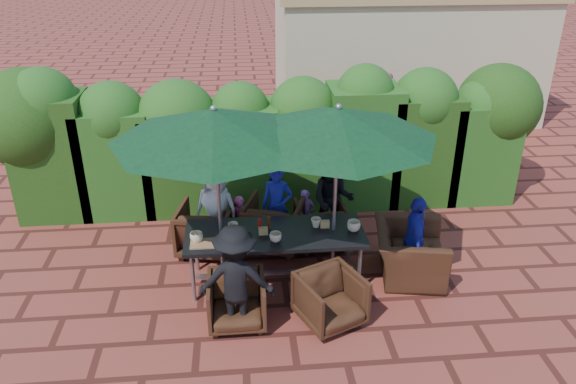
{
  "coord_description": "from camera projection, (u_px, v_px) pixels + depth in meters",
  "views": [
    {
      "loc": [
        -0.53,
        -6.3,
        4.43
      ],
      "look_at": [
        0.09,
        0.4,
        1.13
      ],
      "focal_mm": 35.0,
      "sensor_mm": 36.0,
      "label": 1
    }
  ],
  "objects": [
    {
      "name": "chair_near_right",
      "position": [
        331.0,
        297.0,
        6.69
      ],
      "size": [
        0.9,
        0.88,
        0.72
      ],
      "primitive_type": "imported",
      "rotation": [
        0.0,
        0.0,
        0.42
      ],
      "color": "black",
      "rests_on": "ground"
    },
    {
      "name": "cup_e",
      "position": [
        354.0,
        226.0,
        7.29
      ],
      "size": [
        0.18,
        0.18,
        0.14
      ],
      "primitive_type": "imported",
      "color": "beige",
      "rests_on": "dining_table"
    },
    {
      "name": "chair_far_left",
      "position": [
        206.0,
        227.0,
        8.12
      ],
      "size": [
        0.9,
        0.86,
        0.8
      ],
      "primitive_type": "imported",
      "rotation": [
        0.0,
        0.0,
        2.94
      ],
      "color": "black",
      "rests_on": "ground"
    },
    {
      "name": "dining_table",
      "position": [
        275.0,
        237.0,
        7.31
      ],
      "size": [
        2.33,
        0.9,
        0.75
      ],
      "color": "black",
      "rests_on": "ground"
    },
    {
      "name": "pedestrian_b",
      "position": [
        380.0,
        114.0,
        11.35
      ],
      "size": [
        0.92,
        0.67,
        1.71
      ],
      "primitive_type": "imported",
      "rotation": [
        0.0,
        0.0,
        2.92
      ],
      "color": "#E7519E",
      "rests_on": "ground"
    },
    {
      "name": "chair_near_left",
      "position": [
        237.0,
        299.0,
        6.67
      ],
      "size": [
        0.68,
        0.64,
        0.7
      ],
      "primitive_type": "imported",
      "rotation": [
        0.0,
        0.0,
        0.01
      ],
      "color": "black",
      "rests_on": "ground"
    },
    {
      "name": "umbrella_left",
      "position": [
        214.0,
        125.0,
        6.64
      ],
      "size": [
        2.53,
        2.53,
        2.46
      ],
      "color": "gray",
      "rests_on": "ground"
    },
    {
      "name": "cup_b",
      "position": [
        233.0,
        228.0,
        7.27
      ],
      "size": [
        0.13,
        0.13,
        0.13
      ],
      "primitive_type": "imported",
      "color": "beige",
      "rests_on": "dining_table"
    },
    {
      "name": "adult_far_right",
      "position": [
        333.0,
        199.0,
        8.33
      ],
      "size": [
        0.71,
        0.54,
        1.33
      ],
      "primitive_type": "imported",
      "rotation": [
        0.0,
        0.0,
        -0.25
      ],
      "color": "black",
      "rests_on": "ground"
    },
    {
      "name": "pedestrian_a",
      "position": [
        353.0,
        116.0,
        11.17
      ],
      "size": [
        1.68,
        0.81,
        1.73
      ],
      "primitive_type": "imported",
      "rotation": [
        0.0,
        0.0,
        3.0
      ],
      "color": "#267E22",
      "rests_on": "ground"
    },
    {
      "name": "chair_far_right",
      "position": [
        321.0,
        222.0,
        8.31
      ],
      "size": [
        0.76,
        0.72,
        0.73
      ],
      "primitive_type": "imported",
      "rotation": [
        0.0,
        0.0,
        3.23
      ],
      "color": "black",
      "rests_on": "ground"
    },
    {
      "name": "number_block_right",
      "position": [
        325.0,
        224.0,
        7.38
      ],
      "size": [
        0.12,
        0.06,
        0.1
      ],
      "primitive_type": "cube",
      "color": "tan",
      "rests_on": "dining_table"
    },
    {
      "name": "chair_end_right",
      "position": [
        410.0,
        245.0,
        7.55
      ],
      "size": [
        0.86,
        1.16,
        0.92
      ],
      "primitive_type": "imported",
      "rotation": [
        0.0,
        0.0,
        1.4
      ],
      "color": "black",
      "rests_on": "ground"
    },
    {
      "name": "serving_tray",
      "position": [
        204.0,
        243.0,
        7.02
      ],
      "size": [
        0.35,
        0.25,
        0.02
      ],
      "primitive_type": "cube",
      "color": "#8D6444",
      "rests_on": "dining_table"
    },
    {
      "name": "chair_far_mid",
      "position": [
        274.0,
        222.0,
        8.23
      ],
      "size": [
        1.0,
        0.96,
        0.82
      ],
      "primitive_type": "imported",
      "rotation": [
        0.0,
        0.0,
        2.81
      ],
      "color": "black",
      "rests_on": "ground"
    },
    {
      "name": "cup_c",
      "position": [
        276.0,
        237.0,
        7.05
      ],
      "size": [
        0.15,
        0.15,
        0.12
      ],
      "primitive_type": "imported",
      "color": "beige",
      "rests_on": "dining_table"
    },
    {
      "name": "adult_far_left",
      "position": [
        217.0,
        208.0,
        8.09
      ],
      "size": [
        0.74,
        0.59,
        1.31
      ],
      "primitive_type": "imported",
      "rotation": [
        0.0,
        0.0,
        -0.36
      ],
      "color": "silver",
      "rests_on": "ground"
    },
    {
      "name": "cup_d",
      "position": [
        316.0,
        223.0,
        7.39
      ],
      "size": [
        0.13,
        0.13,
        0.13
      ],
      "primitive_type": "imported",
      "color": "beige",
      "rests_on": "dining_table"
    },
    {
      "name": "cup_a",
      "position": [
        196.0,
        237.0,
        7.05
      ],
      "size": [
        0.16,
        0.16,
        0.13
      ],
      "primitive_type": "imported",
      "color": "beige",
      "rests_on": "dining_table"
    },
    {
      "name": "ground",
      "position": [
        284.0,
        280.0,
        7.62
      ],
      "size": [
        80.0,
        80.0,
        0.0
      ],
      "primitive_type": "plane",
      "color": "maroon",
      "rests_on": "ground"
    },
    {
      "name": "pedestrian_c",
      "position": [
        421.0,
        112.0,
        11.47
      ],
      "size": [
        1.14,
        1.13,
        1.72
      ],
      "primitive_type": "imported",
      "rotation": [
        0.0,
        0.0,
        2.36
      ],
      "color": "gray",
      "rests_on": "ground"
    },
    {
      "name": "child_right",
      "position": [
        305.0,
        214.0,
        8.49
      ],
      "size": [
        0.29,
        0.24,
        0.78
      ],
      "primitive_type": "imported",
      "rotation": [
        0.0,
        0.0,
        -0.05
      ],
      "color": "#9351B0",
      "rests_on": "ground"
    },
    {
      "name": "building",
      "position": [
        404.0,
        48.0,
        13.45
      ],
      "size": [
        6.2,
        3.08,
        3.2
      ],
      "color": "#B9B089",
      "rests_on": "ground"
    },
    {
      "name": "ketchup_bottle",
      "position": [
        260.0,
        225.0,
        7.29
      ],
      "size": [
        0.04,
        0.04,
        0.17
      ],
      "primitive_type": "cylinder",
      "color": "#B20C0A",
      "rests_on": "dining_table"
    },
    {
      "name": "umbrella_right",
      "position": [
        338.0,
        124.0,
        6.7
      ],
      "size": [
        2.47,
        2.47,
        2.46
      ],
      "color": "gray",
      "rests_on": "ground"
    },
    {
      "name": "number_block_left",
      "position": [
        263.0,
        231.0,
        7.22
      ],
      "size": [
        0.12,
        0.06,
        0.1
      ],
      "primitive_type": "cube",
      "color": "tan",
      "rests_on": "dining_table"
    },
    {
      "name": "sauce_bottle",
      "position": [
        269.0,
        223.0,
        7.34
      ],
      "size": [
        0.04,
        0.04,
        0.17
      ],
      "primitive_type": "cylinder",
      "color": "#4C230C",
      "rests_on": "dining_table"
    },
    {
      "name": "adult_end_right",
      "position": [
        415.0,
        239.0,
        7.41
      ],
      "size": [
        0.46,
        0.75,
        1.21
      ],
      "primitive_type": "imported",
      "rotation": [
        0.0,
        0.0,
        1.42
      ],
      "color": "#1E23A6",
      "rests_on": "ground"
    },
    {
      "name": "hedge_wall",
      "position": [
        257.0,
        132.0,
        9.11
      ],
      "size": [
        9.1,
        1.6,
        2.43
      ],
      "color": "black",
      "rests_on": "ground"
    },
    {
      "name": "child_left",
      "position": [
        241.0,
        221.0,
        8.27
      ],
      "size": [
        0.3,
        0.25,
        0.8
      ],
      "primitive_type": "imported",
      "rotation": [
        0.0,
        0.0,
        0.05
      ],
      "color": "#E7519E",
      "rests_on": "ground"
    },
    {
      "name": "adult_far_mid",
      "position": [
        277.0,
        206.0,
        8.2
      ],
      "size": [
        0.52,
        0.45,
        1.26
      ],
      "primitive_type": "imported",
      "rotation": [
        0.0,
        0.0,
        -0.21
      ],
      "color": "#1E23A6",
      "rests_on": "ground"
    },
    {
      "name": "adult_near_left",
      "position": [
        236.0,
        280.0,
        6.43
      ],
      "size": [
        0.92,
        0.49,
        1.38
      ],
      "primitive_type": "imported",
      "rotation": [
        0.0,
        0.0,
        3.04
      ],
      "color": "black",
      "rests_on": "ground"
    }
  ]
}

